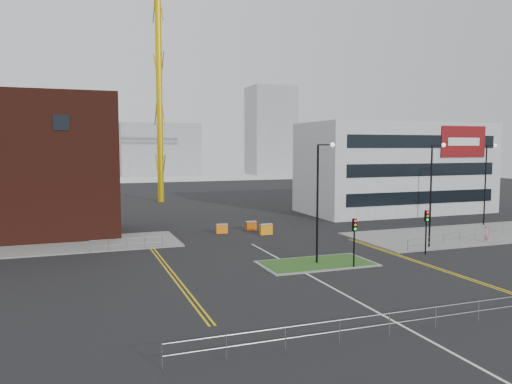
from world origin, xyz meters
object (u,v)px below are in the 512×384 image
at_px(pedestrian, 487,234).
at_px(traffic_light_island, 354,233).
at_px(tower_crane, 193,26).
at_px(streetlamp_island, 320,193).

bearing_deg(pedestrian, traffic_light_island, -179.51).
bearing_deg(pedestrian, tower_crane, 97.30).
bearing_deg(traffic_light_island, streetlamp_island, 131.41).
bearing_deg(tower_crane, streetlamp_island, -91.68).
relative_size(streetlamp_island, traffic_light_island, 2.52).
bearing_deg(streetlamp_island, tower_crane, 88.32).
height_order(tower_crane, traffic_light_island, tower_crane).
distance_m(streetlamp_island, traffic_light_island, 3.92).
height_order(tower_crane, pedestrian, tower_crane).
bearing_deg(traffic_light_island, tower_crane, 90.48).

